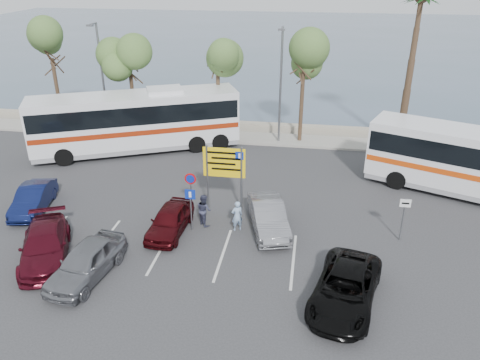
# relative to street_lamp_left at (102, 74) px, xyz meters

# --- Properties ---
(ground) EXTENTS (120.00, 120.00, 0.00)m
(ground) POSITION_rel_street_lamp_left_xyz_m (10.00, -13.52, -4.60)
(ground) COLOR #303033
(ground) RESTS_ON ground
(kerb_strip) EXTENTS (44.00, 2.40, 0.15)m
(kerb_strip) POSITION_rel_street_lamp_left_xyz_m (10.00, 0.48, -4.52)
(kerb_strip) COLOR #9B978D
(kerb_strip) RESTS_ON ground
(seawall) EXTENTS (48.00, 0.80, 0.60)m
(seawall) POSITION_rel_street_lamp_left_xyz_m (10.00, 2.48, -4.30)
(seawall) COLOR gray
(seawall) RESTS_ON ground
(sea) EXTENTS (140.00, 140.00, 0.00)m
(sea) POSITION_rel_street_lamp_left_xyz_m (10.00, 46.48, -4.59)
(sea) COLOR #415868
(sea) RESTS_ON ground
(tree_far_left) EXTENTS (3.20, 3.20, 7.60)m
(tree_far_left) POSITION_rel_street_lamp_left_xyz_m (-4.00, 0.48, 1.73)
(tree_far_left) COLOR #382619
(tree_far_left) RESTS_ON kerb_strip
(tree_left) EXTENTS (3.20, 3.20, 7.20)m
(tree_left) POSITION_rel_street_lamp_left_xyz_m (2.00, 0.48, 1.41)
(tree_left) COLOR #382619
(tree_left) RESTS_ON kerb_strip
(tree_mid) EXTENTS (3.20, 3.20, 8.00)m
(tree_mid) POSITION_rel_street_lamp_left_xyz_m (8.50, 0.48, 2.06)
(tree_mid) COLOR #382619
(tree_mid) RESTS_ON kerb_strip
(tree_right) EXTENTS (3.20, 3.20, 7.40)m
(tree_right) POSITION_rel_street_lamp_left_xyz_m (14.50, 0.48, 1.57)
(tree_right) COLOR #382619
(tree_right) RESTS_ON kerb_strip
(street_lamp_left) EXTENTS (0.45, 1.15, 8.01)m
(street_lamp_left) POSITION_rel_street_lamp_left_xyz_m (0.00, 0.00, 0.00)
(street_lamp_left) COLOR slate
(street_lamp_left) RESTS_ON kerb_strip
(street_lamp_right) EXTENTS (0.45, 1.15, 8.01)m
(street_lamp_right) POSITION_rel_street_lamp_left_xyz_m (13.00, 0.00, 0.00)
(street_lamp_right) COLOR slate
(street_lamp_right) RESTS_ON kerb_strip
(direction_sign) EXTENTS (2.20, 0.12, 3.60)m
(direction_sign) POSITION_rel_street_lamp_left_xyz_m (11.00, -10.32, -2.17)
(direction_sign) COLOR slate
(direction_sign) RESTS_ON ground
(sign_no_stop) EXTENTS (0.60, 0.08, 2.35)m
(sign_no_stop) POSITION_rel_street_lamp_left_xyz_m (9.40, -11.13, -3.02)
(sign_no_stop) COLOR slate
(sign_no_stop) RESTS_ON ground
(sign_parking) EXTENTS (0.50, 0.07, 2.25)m
(sign_parking) POSITION_rel_street_lamp_left_xyz_m (9.80, -12.73, -3.13)
(sign_parking) COLOR slate
(sign_parking) RESTS_ON ground
(sign_taxi) EXTENTS (0.50, 0.07, 2.20)m
(sign_taxi) POSITION_rel_street_lamp_left_xyz_m (19.80, -12.03, -3.18)
(sign_taxi) COLOR slate
(sign_taxi) RESTS_ON ground
(lane_markings) EXTENTS (12.02, 4.20, 0.01)m
(lane_markings) POSITION_rel_street_lamp_left_xyz_m (8.86, -14.52, -4.60)
(lane_markings) COLOR silver
(lane_markings) RESTS_ON ground
(coach_bus_left) EXTENTS (13.74, 8.37, 4.29)m
(coach_bus_left) POSITION_rel_street_lamp_left_xyz_m (3.50, -3.02, -2.61)
(coach_bus_left) COLOR white
(coach_bus_left) RESTS_ON ground
(car_silver_a) EXTENTS (2.37, 4.52, 1.47)m
(car_silver_a) POSITION_rel_street_lamp_left_xyz_m (6.40, -17.02, -3.87)
(car_silver_a) COLOR slate
(car_silver_a) RESTS_ON ground
(car_blue) EXTENTS (2.17, 4.19, 1.31)m
(car_blue) POSITION_rel_street_lamp_left_xyz_m (1.00, -12.02, -3.94)
(car_blue) COLOR #0E1643
(car_blue) RESTS_ON ground
(car_maroon) EXTENTS (3.78, 5.19, 1.40)m
(car_maroon) POSITION_rel_street_lamp_left_xyz_m (4.00, -16.10, -3.90)
(car_maroon) COLOR #4A0C18
(car_maroon) RESTS_ON ground
(car_red) EXTENTS (1.75, 3.95, 1.32)m
(car_red) POSITION_rel_street_lamp_left_xyz_m (8.80, -13.03, -3.94)
(car_red) COLOR #3F090D
(car_red) RESTS_ON ground
(suv_black) EXTENTS (3.34, 5.33, 1.37)m
(suv_black) POSITION_rel_street_lamp_left_xyz_m (17.00, -17.02, -3.91)
(suv_black) COLOR black
(suv_black) RESTS_ON ground
(car_silver_b) EXTENTS (2.68, 4.64, 1.44)m
(car_silver_b) POSITION_rel_street_lamp_left_xyz_m (13.50, -12.02, -3.88)
(car_silver_b) COLOR gray
(car_silver_b) RESTS_ON ground
(pedestrian_near) EXTENTS (0.69, 0.62, 1.58)m
(pedestrian_near) POSITION_rel_street_lamp_left_xyz_m (12.00, -12.33, -3.81)
(pedestrian_near) COLOR #8FADD1
(pedestrian_near) RESTS_ON ground
(pedestrian_far) EXTENTS (1.01, 1.02, 1.66)m
(pedestrian_far) POSITION_rel_street_lamp_left_xyz_m (10.28, -12.04, -3.77)
(pedestrian_far) COLOR #34364E
(pedestrian_far) RESTS_ON ground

